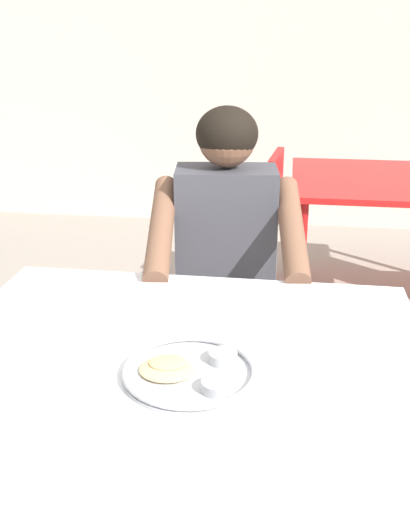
% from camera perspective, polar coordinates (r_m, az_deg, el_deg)
% --- Properties ---
extents(table_foreground, '(1.12, 0.94, 0.75)m').
position_cam_1_polar(table_foreground, '(1.39, -2.62, -12.16)').
color(table_foreground, silver).
rests_on(table_foreground, ground).
extents(thali_tray, '(0.28, 0.28, 0.03)m').
position_cam_1_polar(thali_tray, '(1.28, -1.35, -10.85)').
color(thali_tray, '#B7BABF').
rests_on(thali_tray, table_foreground).
extents(chair_foreground, '(0.46, 0.45, 0.84)m').
position_cam_1_polar(chair_foreground, '(2.30, 2.01, -3.34)').
color(chair_foreground, silver).
rests_on(chair_foreground, ground).
extents(diner_foreground, '(0.53, 0.58, 1.20)m').
position_cam_1_polar(diner_foreground, '(2.02, 1.97, -0.04)').
color(diner_foreground, '#242424').
rests_on(diner_foreground, ground).
extents(table_background_red, '(0.94, 0.91, 0.71)m').
position_cam_1_polar(table_background_red, '(3.27, 16.53, 5.85)').
color(table_background_red, red).
rests_on(table_background_red, ground).
extents(chair_red_left, '(0.43, 0.44, 0.83)m').
position_cam_1_polar(chair_red_left, '(3.23, 4.69, 3.80)').
color(chair_red_left, red).
rests_on(chair_red_left, ground).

